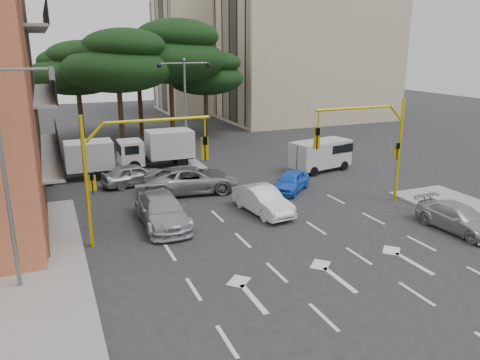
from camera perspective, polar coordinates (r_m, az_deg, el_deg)
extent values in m
plane|color=#28282B|center=(22.95, 4.98, -6.58)|extent=(120.00, 120.00, 0.00)
cube|color=gray|center=(17.19, -25.48, -16.23)|extent=(5.00, 26.00, 0.15)
cube|color=gray|center=(37.15, -6.46, 2.37)|extent=(1.40, 6.00, 0.15)
cube|color=black|center=(26.87, -23.84, 8.71)|extent=(0.12, 14.72, 11.20)
cube|color=beige|center=(58.89, 8.27, 16.10)|extent=(20.00, 12.00, 18.00)
cube|color=black|center=(54.47, -1.26, 15.74)|extent=(0.12, 11.04, 16.20)
cube|color=beige|center=(66.78, -2.62, 15.36)|extent=(16.00, 12.00, 16.00)
cube|color=black|center=(64.47, -9.58, 14.70)|extent=(0.12, 11.04, 14.20)
cylinder|color=#382616|center=(41.63, -14.25, 6.83)|extent=(0.44, 0.44, 4.95)
ellipsoid|color=black|center=(41.19, -14.68, 12.95)|extent=(9.15, 9.15, 3.87)
ellipsoid|color=black|center=(40.84, -13.93, 15.61)|extent=(6.86, 6.86, 2.86)
ellipsoid|color=black|center=(41.38, -15.59, 14.73)|extent=(6.07, 6.07, 2.64)
cylinder|color=#382616|center=(44.51, -8.25, 8.02)|extent=(0.44, 0.44, 5.40)
ellipsoid|color=black|center=(44.11, -8.51, 14.28)|extent=(9.98, 9.98, 4.22)
ellipsoid|color=black|center=(43.87, -7.70, 16.97)|extent=(7.49, 7.49, 3.12)
ellipsoid|color=black|center=(44.26, -9.35, 16.12)|extent=(6.62, 6.62, 2.88)
cylinder|color=#382616|center=(45.29, -18.79, 6.89)|extent=(0.44, 0.44, 4.50)
ellipsoid|color=black|center=(44.88, -19.26, 12.00)|extent=(8.32, 8.32, 3.52)
ellipsoid|color=black|center=(44.46, -18.64, 14.22)|extent=(6.24, 6.24, 2.60)
ellipsoid|color=black|center=(45.10, -20.08, 13.47)|extent=(5.52, 5.52, 2.40)
cylinder|color=#382616|center=(47.63, -4.14, 7.84)|extent=(0.44, 0.44, 4.05)
ellipsoid|color=black|center=(47.25, -4.23, 12.22)|extent=(7.49, 7.49, 3.17)
ellipsoid|color=black|center=(46.99, -3.39, 14.08)|extent=(5.62, 5.62, 2.34)
ellipsoid|color=black|center=(47.32, -4.96, 13.52)|extent=(4.97, 4.97, 2.16)
cylinder|color=#382616|center=(48.96, -12.03, 8.29)|extent=(0.44, 0.44, 4.95)
ellipsoid|color=black|center=(48.58, -12.34, 13.50)|extent=(9.15, 9.15, 3.87)
ellipsoid|color=black|center=(48.27, -11.66, 15.75)|extent=(6.86, 6.86, 2.86)
ellipsoid|color=black|center=(48.75, -13.10, 15.02)|extent=(6.07, 6.07, 2.64)
cylinder|color=gold|center=(28.40, 18.82, 3.39)|extent=(0.18, 0.18, 6.00)
cylinder|color=gold|center=(27.67, 18.38, 7.86)|extent=(0.95, 0.14, 0.95)
cylinder|color=gold|center=(25.92, 13.77, 8.50)|extent=(4.80, 0.14, 0.14)
cylinder|color=gold|center=(24.75, 9.55, 7.34)|extent=(0.08, 0.08, 0.90)
imported|color=black|center=(24.93, 9.43, 4.95)|extent=(0.20, 0.24, 1.20)
cube|color=gold|center=(24.99, 9.34, 4.99)|extent=(0.36, 0.06, 1.10)
imported|color=black|center=(28.15, 18.68, 3.30)|extent=(0.16, 0.20, 1.00)
cube|color=gold|center=(28.22, 18.55, 3.34)|extent=(0.35, 0.08, 0.70)
cylinder|color=gold|center=(21.56, -18.19, -0.40)|extent=(0.18, 0.18, 6.00)
cylinder|color=gold|center=(21.10, -17.23, 5.63)|extent=(0.95, 0.14, 0.95)
cylinder|color=gold|center=(21.47, -9.96, 7.22)|extent=(4.80, 0.14, 0.14)
cylinder|color=gold|center=(22.12, -4.31, 6.49)|extent=(0.08, 0.08, 0.90)
imported|color=black|center=(22.32, -4.26, 3.83)|extent=(0.20, 0.24, 1.20)
cube|color=gold|center=(22.39, -4.32, 3.87)|extent=(0.36, 0.06, 1.10)
imported|color=black|center=(21.43, -17.57, -0.44)|extent=(0.16, 0.20, 1.00)
cube|color=gold|center=(21.52, -17.60, -0.37)|extent=(0.35, 0.08, 0.70)
cylinder|color=slate|center=(18.38, -26.67, -0.38)|extent=(0.16, 0.16, 8.00)
cylinder|color=slate|center=(17.74, -25.33, 12.11)|extent=(1.80, 0.10, 0.10)
cylinder|color=slate|center=(17.74, -21.99, 11.99)|extent=(0.20, 0.20, 0.45)
cylinder|color=slate|center=(36.44, -6.65, 8.22)|extent=(0.16, 0.16, 7.50)
cylinder|color=slate|center=(35.89, -8.26, 13.90)|extent=(1.80, 0.10, 0.10)
sphere|color=black|center=(35.66, -9.85, 13.58)|extent=(0.36, 0.36, 0.36)
cylinder|color=slate|center=(36.39, -5.43, 14.02)|extent=(1.80, 0.10, 0.10)
sphere|color=black|center=(36.70, -3.89, 13.83)|extent=(0.36, 0.36, 0.36)
sphere|color=slate|center=(36.12, -6.85, 14.36)|extent=(0.24, 0.24, 0.24)
imported|color=silver|center=(25.48, 2.77, -2.48)|extent=(2.06, 4.51, 1.44)
imported|color=blue|center=(29.40, 6.20, -0.17)|extent=(3.80, 3.61, 1.28)
imported|color=#ACAFB4|center=(24.08, -9.47, -3.66)|extent=(2.29, 5.39, 1.55)
imported|color=#909497|center=(29.14, -5.92, 0.05)|extent=(6.13, 3.39, 1.62)
imported|color=#A3A8AC|center=(31.28, -12.75, 0.67)|extent=(4.44, 2.39, 1.44)
imported|color=#A9ADB1|center=(25.43, 25.13, -4.23)|extent=(2.10, 4.61, 1.31)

